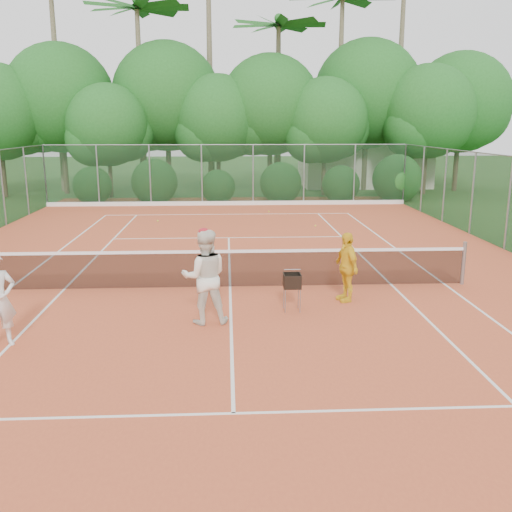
{
  "coord_description": "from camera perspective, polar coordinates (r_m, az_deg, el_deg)",
  "views": [
    {
      "loc": [
        -0.06,
        -13.76,
        4.02
      ],
      "look_at": [
        0.59,
        -1.2,
        1.1
      ],
      "focal_mm": 40.0,
      "sensor_mm": 36.0,
      "label": 1
    }
  ],
  "objects": [
    {
      "name": "stray_ball_b",
      "position": [
        26.56,
        1.29,
        4.48
      ],
      "size": [
        0.07,
        0.07,
        0.07
      ],
      "primitive_type": "sphere",
      "color": "yellow",
      "rests_on": "clay_court"
    },
    {
      "name": "stray_ball_c",
      "position": [
        22.91,
        5.96,
        3.03
      ],
      "size": [
        0.07,
        0.07,
        0.07
      ],
      "primitive_type": "sphere",
      "color": "#DDEB36",
      "rests_on": "clay_court"
    },
    {
      "name": "tropical_treeline",
      "position": [
        34.03,
        -0.47,
        14.91
      ],
      "size": [
        32.1,
        8.49,
        15.03
      ],
      "color": "brown",
      "rests_on": "ground"
    },
    {
      "name": "court_markings",
      "position": [
        14.33,
        -2.61,
        -3.14
      ],
      "size": [
        11.03,
        23.83,
        0.01
      ],
      "color": "white",
      "rests_on": "clay_court"
    },
    {
      "name": "player_yellow",
      "position": [
        13.22,
        9.03,
        -1.08
      ],
      "size": [
        0.63,
        1.01,
        1.61
      ],
      "primitive_type": "imported",
      "rotation": [
        0.0,
        0.0,
        -1.3
      ],
      "color": "yellow",
      "rests_on": "clay_court"
    },
    {
      "name": "ground",
      "position": [
        14.33,
        -2.61,
        -3.23
      ],
      "size": [
        120.0,
        120.0,
        0.0
      ],
      "primitive_type": "plane",
      "color": "#244E1C",
      "rests_on": "ground"
    },
    {
      "name": "stray_ball_a",
      "position": [
        24.3,
        -9.8,
        3.49
      ],
      "size": [
        0.07,
        0.07,
        0.07
      ],
      "primitive_type": "sphere",
      "color": "#C3E735",
      "rests_on": "clay_court"
    },
    {
      "name": "fence_back",
      "position": [
        28.87,
        -2.87,
        8.09
      ],
      "size": [
        18.07,
        0.07,
        3.0
      ],
      "color": "#19381E",
      "rests_on": "clay_court"
    },
    {
      "name": "clay_court",
      "position": [
        14.33,
        -2.61,
        -3.19
      ],
      "size": [
        18.0,
        36.0,
        0.02
      ],
      "primitive_type": "cube",
      "color": "#C7542E",
      "rests_on": "ground"
    },
    {
      "name": "ball_hopper",
      "position": [
        12.41,
        3.63,
        -2.57
      ],
      "size": [
        0.36,
        0.36,
        0.83
      ],
      "rotation": [
        0.0,
        0.0,
        -0.02
      ],
      "color": "gray",
      "rests_on": "clay_court"
    },
    {
      "name": "club_building",
      "position": [
        38.91,
        10.64,
        9.14
      ],
      "size": [
        8.0,
        5.0,
        3.0
      ],
      "primitive_type": "cube",
      "color": "beige",
      "rests_on": "ground"
    },
    {
      "name": "tennis_net",
      "position": [
        14.19,
        -2.63,
        -1.17
      ],
      "size": [
        11.97,
        0.1,
        1.1
      ],
      "color": "gray",
      "rests_on": "clay_court"
    },
    {
      "name": "player_center_grp",
      "position": [
        11.6,
        -5.14,
        -2.06
      ],
      "size": [
        1.02,
        0.83,
        1.98
      ],
      "color": "silver",
      "rests_on": "clay_court"
    }
  ]
}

